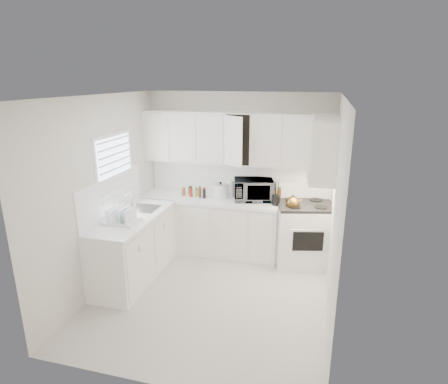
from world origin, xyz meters
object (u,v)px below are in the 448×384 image
(rice_cooker, at_px, (221,189))
(microwave, at_px, (254,187))
(stove, at_px, (304,226))
(dish_rack, at_px, (121,214))
(tea_kettle, at_px, (293,202))
(utensil_crock, at_px, (276,193))

(rice_cooker, bearing_deg, microwave, -19.01)
(stove, height_order, dish_rack, stove)
(stove, height_order, tea_kettle, stove)
(rice_cooker, height_order, dish_rack, rice_cooker)
(stove, xyz_separation_m, microwave, (-0.82, 0.10, 0.52))
(dish_rack, bearing_deg, tea_kettle, 27.17)
(tea_kettle, xyz_separation_m, utensil_crock, (-0.26, 0.10, 0.08))
(tea_kettle, bearing_deg, utensil_crock, 158.18)
(tea_kettle, distance_m, microwave, 0.70)
(stove, distance_m, rice_cooker, 1.43)
(rice_cooker, bearing_deg, dish_rack, -144.13)
(rice_cooker, height_order, utensil_crock, utensil_crock)
(tea_kettle, bearing_deg, rice_cooker, 166.74)
(microwave, height_order, dish_rack, microwave)
(stove, relative_size, tea_kettle, 5.03)
(microwave, distance_m, utensil_crock, 0.41)
(stove, distance_m, microwave, 0.97)
(tea_kettle, distance_m, dish_rack, 2.45)
(tea_kettle, relative_size, dish_rack, 0.56)
(stove, relative_size, utensil_crock, 3.39)
(stove, height_order, microwave, microwave)
(dish_rack, bearing_deg, rice_cooker, 54.19)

